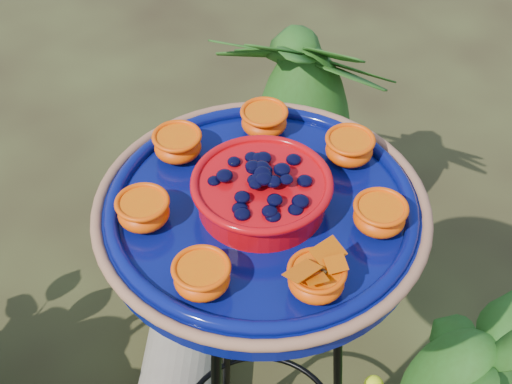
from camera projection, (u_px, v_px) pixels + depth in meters
tripod_stand at (260, 361)px, 1.40m from camera, size 0.44×0.44×0.98m
feeder_dish at (262, 207)px, 1.10m from camera, size 0.61×0.61×0.12m
driftwood_log at (186, 335)px, 2.03m from camera, size 0.59×0.59×0.21m
shrub_back_right at (301, 152)px, 2.07m from camera, size 0.69×0.69×0.89m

